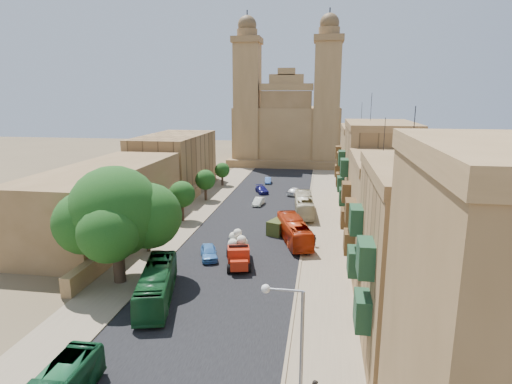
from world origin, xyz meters
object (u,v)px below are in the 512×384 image
(church, at_px, (288,125))
(car_dkblue, at_px, (262,190))
(ficus_tree, at_px, (116,215))
(pedestrian_c, at_px, (315,241))
(street_tree_b, at_px, (182,194))
(streetlamp, at_px, (292,343))
(street_tree_c, at_px, (205,180))
(street_tree_a, at_px, (147,221))
(olive_pickup, at_px, (281,226))
(bus_green_north, at_px, (157,284))
(car_cream, at_px, (290,224))
(red_truck, at_px, (238,250))
(bus_cream_east, at_px, (304,205))
(car_white_b, at_px, (295,191))
(pedestrian_a, at_px, (308,247))
(car_white_a, at_px, (259,201))
(bus_red_east, at_px, (294,231))
(car_blue_b, at_px, (268,180))
(car_blue_a, at_px, (209,252))
(street_tree_d, at_px, (222,170))

(church, relative_size, car_dkblue, 8.59)
(ficus_tree, relative_size, pedestrian_c, 7.40)
(street_tree_b, height_order, streetlamp, streetlamp)
(street_tree_c, distance_m, pedestrian_c, 27.06)
(street_tree_a, height_order, olive_pickup, street_tree_a)
(bus_green_north, distance_m, pedestrian_c, 20.06)
(car_cream, bearing_deg, pedestrian_c, 92.60)
(ficus_tree, height_order, street_tree_a, ficus_tree)
(car_dkblue, bearing_deg, ficus_tree, -123.36)
(church, distance_m, street_tree_c, 44.19)
(street_tree_a, bearing_deg, red_truck, -11.16)
(street_tree_c, relative_size, olive_pickup, 1.08)
(bus_cream_east, relative_size, car_white_b, 2.58)
(street_tree_b, distance_m, pedestrian_a, 20.80)
(street_tree_c, distance_m, olive_pickup, 20.73)
(street_tree_a, distance_m, car_white_a, 24.14)
(ficus_tree, xyz_separation_m, street_tree_c, (-0.60, 31.99, -3.05))
(olive_pickup, distance_m, bus_red_east, 3.88)
(car_cream, relative_size, car_blue_b, 1.26)
(car_cream, xyz_separation_m, car_white_b, (-0.59, 19.32, 0.09))
(car_blue_b, bearing_deg, bus_cream_east, -76.12)
(street_tree_a, xyz_separation_m, car_white_b, (14.41, 30.07, -2.81))
(olive_pickup, bearing_deg, streetlamp, -83.55)
(bus_red_east, relative_size, car_white_a, 2.81)
(bus_cream_east, distance_m, car_dkblue, 15.19)
(bus_cream_east, bearing_deg, street_tree_c, -25.17)
(red_truck, height_order, car_blue_a, red_truck)
(street_tree_c, relative_size, car_blue_a, 1.24)
(olive_pickup, xyz_separation_m, car_dkblue, (-5.57, 21.82, -0.27))
(pedestrian_a, bearing_deg, olive_pickup, -75.56)
(car_blue_a, bearing_deg, car_cream, 37.72)
(ficus_tree, distance_m, bus_red_east, 21.06)
(street_tree_a, bearing_deg, car_blue_b, 77.95)
(ficus_tree, bearing_deg, car_blue_a, 45.82)
(car_dkblue, bearing_deg, olive_pickup, -97.62)
(pedestrian_c, bearing_deg, car_white_b, -147.82)
(olive_pickup, height_order, car_blue_a, olive_pickup)
(ficus_tree, height_order, streetlamp, ficus_tree)
(streetlamp, distance_m, car_white_b, 54.36)
(ficus_tree, height_order, red_truck, ficus_tree)
(ficus_tree, bearing_deg, bus_red_east, 41.59)
(bus_red_east, bearing_deg, car_white_b, -102.81)
(street_tree_d, relative_size, bus_green_north, 0.43)
(street_tree_b, distance_m, pedestrian_c, 20.13)
(red_truck, bearing_deg, pedestrian_c, 39.67)
(street_tree_a, bearing_deg, street_tree_c, 90.00)
(car_blue_b, bearing_deg, red_truck, -93.58)
(car_cream, bearing_deg, red_truck, 46.44)
(red_truck, xyz_separation_m, pedestrian_a, (7.06, 3.55, -0.63))
(bus_cream_east, height_order, pedestrian_a, bus_cream_east)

